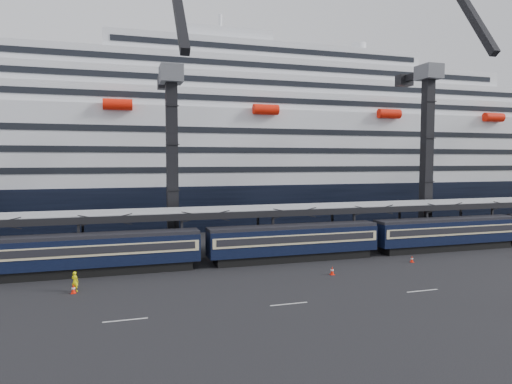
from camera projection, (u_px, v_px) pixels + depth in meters
ground at (413, 277)px, 42.63m from camera, size 260.00×260.00×0.00m
train at (322, 239)px, 50.66m from camera, size 133.05×3.00×4.05m
canopy at (343, 207)px, 55.62m from camera, size 130.00×6.25×5.53m
cruise_ship at (257, 153)px, 85.31m from camera, size 214.09×28.84×34.00m
crane_dark_near at (172, 152)px, 53.68m from camera, size 4.50×17.75×35.08m
crane_dark_mid at (429, 143)px, 62.86m from camera, size 4.50×18.24×39.64m
worker at (75, 281)px, 38.02m from camera, size 0.74×0.66×1.69m
traffic_cone_b at (73, 289)px, 37.50m from camera, size 0.40×0.40×0.81m
traffic_cone_c at (332, 270)px, 43.60m from camera, size 0.41×0.41×0.83m
traffic_cone_d at (412, 259)px, 48.95m from camera, size 0.37×0.37×0.73m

